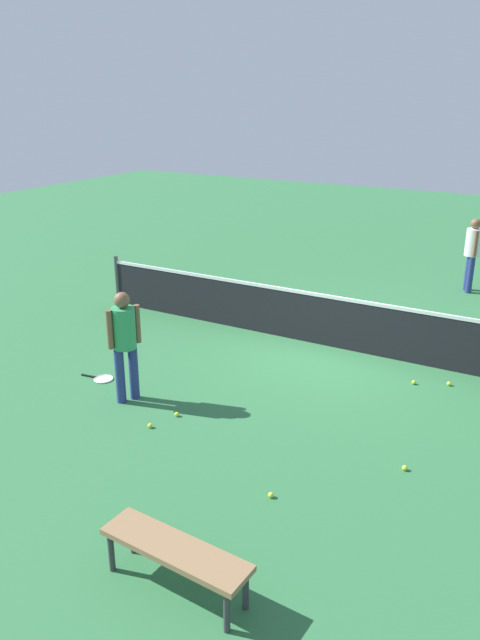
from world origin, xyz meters
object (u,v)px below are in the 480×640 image
at_px(player_far_side, 472,249).
at_px(tennis_ball_stray_left, 405,468).
at_px(tennis_ball_by_net, 177,414).
at_px(tennis_ball_baseline, 449,384).
at_px(player_near_side, 124,338).
at_px(courtside_bench, 175,552).
at_px(tennis_racket_near_player, 102,379).
at_px(tennis_ball_near_player, 150,426).
at_px(tennis_ball_midcourt, 271,495).
at_px(tennis_ball_stray_right, 414,382).

relative_size(player_far_side, tennis_ball_stray_left, 25.76).
bearing_deg(tennis_ball_by_net, tennis_ball_stray_left, 4.87).
distance_m(player_far_side, tennis_ball_baseline, 5.43).
distance_m(player_near_side, tennis_ball_by_net, 1.35).
relative_size(player_far_side, courtside_bench, 1.12).
height_order(tennis_racket_near_player, tennis_ball_near_player, tennis_ball_near_player).
bearing_deg(tennis_ball_baseline, tennis_ball_midcourt, -106.00).
bearing_deg(courtside_bench, tennis_ball_by_net, 125.09).
relative_size(player_far_side, tennis_ball_by_net, 25.76).
xyz_separation_m(tennis_ball_near_player, tennis_ball_midcourt, (2.17, -0.57, 0.00)).
bearing_deg(tennis_ball_stray_right, tennis_ball_by_net, -134.52).
xyz_separation_m(tennis_racket_near_player, tennis_ball_near_player, (1.62, -0.85, 0.02)).
relative_size(tennis_racket_near_player, tennis_ball_near_player, 9.08).
bearing_deg(player_near_side, tennis_ball_baseline, 35.15).
height_order(tennis_ball_by_net, tennis_ball_midcourt, same).
height_order(tennis_racket_near_player, courtside_bench, courtside_bench).
relative_size(tennis_ball_near_player, tennis_ball_stray_left, 1.00).
height_order(tennis_ball_by_net, courtside_bench, courtside_bench).
height_order(tennis_ball_near_player, tennis_ball_stray_right, same).
bearing_deg(tennis_ball_stray_right, tennis_ball_stray_left, -77.55).
distance_m(tennis_racket_near_player, tennis_ball_stray_right, 4.99).
distance_m(tennis_ball_by_net, tennis_ball_stray_left, 3.22).
distance_m(tennis_ball_by_net, courtside_bench, 3.32).
bearing_deg(player_far_side, tennis_ball_near_player, -106.53).
relative_size(tennis_ball_stray_right, courtside_bench, 0.04).
xyz_separation_m(player_near_side, tennis_ball_baseline, (4.10, 2.88, -0.98)).
distance_m(tennis_ball_near_player, tennis_ball_stray_right, 4.23).
bearing_deg(courtside_bench, tennis_racket_near_player, 139.67).
height_order(tennis_ball_midcourt, tennis_ball_stray_right, same).
bearing_deg(tennis_ball_stray_right, tennis_racket_near_player, -152.37).
relative_size(player_near_side, tennis_ball_stray_left, 25.76).
height_order(tennis_ball_near_player, tennis_ball_stray_left, same).
bearing_deg(player_near_side, tennis_ball_stray_right, 36.44).
bearing_deg(tennis_ball_baseline, tennis_ball_stray_right, -155.43).
distance_m(player_far_side, tennis_racket_near_player, 8.94).
bearing_deg(tennis_ball_midcourt, tennis_ball_baseline, 74.00).
distance_m(tennis_racket_near_player, tennis_ball_stray_left, 4.97).
distance_m(tennis_ball_near_player, tennis_ball_by_net, 0.47).
height_order(tennis_ball_baseline, tennis_ball_stray_left, same).
relative_size(tennis_ball_near_player, tennis_ball_by_net, 1.00).
bearing_deg(courtside_bench, tennis_ball_stray_left, 66.06).
distance_m(tennis_racket_near_player, courtside_bench, 4.80).
height_order(player_near_side, tennis_ball_stray_right, player_near_side).
height_order(player_near_side, tennis_ball_midcourt, player_near_side).
distance_m(player_near_side, tennis_ball_midcourt, 3.30).
relative_size(player_near_side, tennis_ball_by_net, 25.76).
bearing_deg(tennis_ball_baseline, player_near_side, -144.85).
distance_m(player_far_side, courtside_bench, 10.96).
bearing_deg(tennis_ball_by_net, tennis_ball_baseline, 42.90).
height_order(tennis_racket_near_player, tennis_ball_by_net, tennis_ball_by_net).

